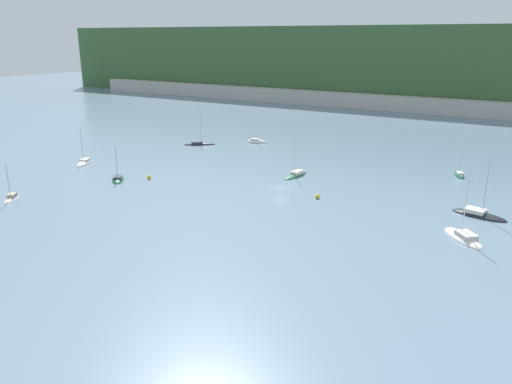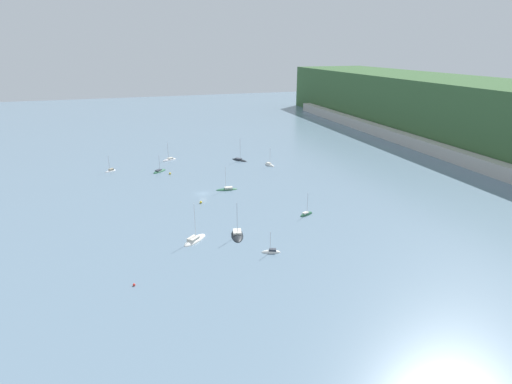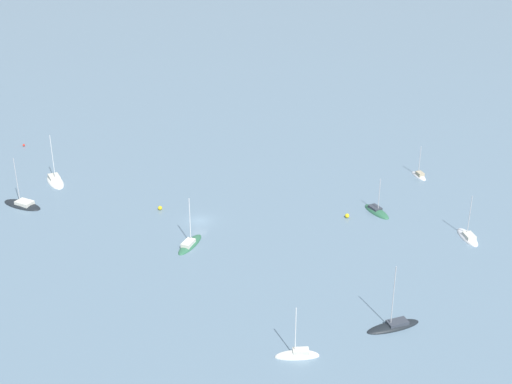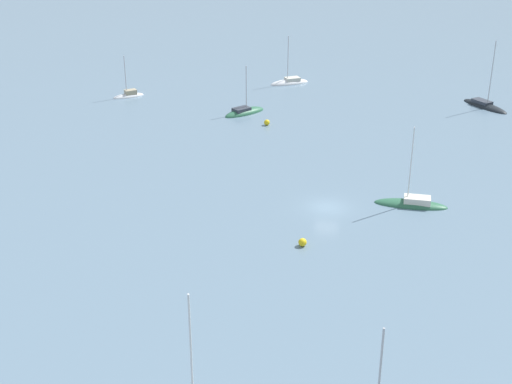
{
  "view_description": "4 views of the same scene",
  "coord_description": "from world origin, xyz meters",
  "px_view_note": "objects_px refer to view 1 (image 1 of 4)",
  "views": [
    {
      "loc": [
        44.16,
        -82.82,
        28.66
      ],
      "look_at": [
        0.39,
        -10.09,
        1.93
      ],
      "focal_mm": 35.0,
      "sensor_mm": 36.0,
      "label": 1
    },
    {
      "loc": [
        132.4,
        -22.54,
        49.55
      ],
      "look_at": [
        9.85,
        16.67,
        2.21
      ],
      "focal_mm": 28.0,
      "sensor_mm": 36.0,
      "label": 2
    },
    {
      "loc": [
        -41.44,
        111.72,
        62.02
      ],
      "look_at": [
        -9.06,
        -7.07,
        3.94
      ],
      "focal_mm": 50.0,
      "sensor_mm": 36.0,
      "label": 3
    },
    {
      "loc": [
        69.95,
        -1.27,
        33.33
      ],
      "look_at": [
        1.11,
        -7.66,
        2.0
      ],
      "focal_mm": 50.0,
      "sensor_mm": 36.0,
      "label": 4
    }
  ],
  "objects_px": {
    "sailboat_5": "(463,238)",
    "sailboat_9": "(295,176)",
    "sailboat_7": "(199,144)",
    "mooring_buoy_2": "(318,196)",
    "sailboat_0": "(256,142)",
    "mooring_buoy_1": "(149,177)",
    "sailboat_4": "(85,163)",
    "sailboat_1": "(479,215)",
    "sailboat_8": "(12,199)",
    "sailboat_6": "(459,176)",
    "sailboat_3": "(118,180)"
  },
  "relations": [
    {
      "from": "sailboat_9",
      "to": "mooring_buoy_2",
      "type": "height_order",
      "value": "sailboat_9"
    },
    {
      "from": "sailboat_7",
      "to": "mooring_buoy_2",
      "type": "distance_m",
      "value": 54.18
    },
    {
      "from": "sailboat_8",
      "to": "sailboat_9",
      "type": "xyz_separation_m",
      "value": [
        37.12,
        41.07,
        -0.02
      ]
    },
    {
      "from": "sailboat_1",
      "to": "sailboat_6",
      "type": "height_order",
      "value": "sailboat_1"
    },
    {
      "from": "sailboat_5",
      "to": "mooring_buoy_2",
      "type": "distance_m",
      "value": 27.12
    },
    {
      "from": "sailboat_4",
      "to": "sailboat_8",
      "type": "xyz_separation_m",
      "value": [
        10.17,
        -25.43,
        0.05
      ]
    },
    {
      "from": "sailboat_3",
      "to": "mooring_buoy_2",
      "type": "height_order",
      "value": "sailboat_3"
    },
    {
      "from": "sailboat_3",
      "to": "sailboat_1",
      "type": "bearing_deg",
      "value": -120.49
    },
    {
      "from": "sailboat_0",
      "to": "sailboat_1",
      "type": "bearing_deg",
      "value": -45.49
    },
    {
      "from": "sailboat_0",
      "to": "sailboat_5",
      "type": "relative_size",
      "value": 0.78
    },
    {
      "from": "sailboat_3",
      "to": "sailboat_4",
      "type": "distance_m",
      "value": 17.99
    },
    {
      "from": "sailboat_5",
      "to": "sailboat_9",
      "type": "relative_size",
      "value": 1.2
    },
    {
      "from": "sailboat_1",
      "to": "sailboat_6",
      "type": "bearing_deg",
      "value": 119.29
    },
    {
      "from": "mooring_buoy_2",
      "to": "sailboat_9",
      "type": "bearing_deg",
      "value": 131.81
    },
    {
      "from": "sailboat_3",
      "to": "sailboat_6",
      "type": "distance_m",
      "value": 72.06
    },
    {
      "from": "sailboat_1",
      "to": "sailboat_8",
      "type": "bearing_deg",
      "value": -142.21
    },
    {
      "from": "mooring_buoy_1",
      "to": "sailboat_7",
      "type": "bearing_deg",
      "value": 109.76
    },
    {
      "from": "sailboat_1",
      "to": "mooring_buoy_1",
      "type": "bearing_deg",
      "value": -156.82
    },
    {
      "from": "sailboat_3",
      "to": "sailboat_6",
      "type": "height_order",
      "value": "sailboat_6"
    },
    {
      "from": "sailboat_5",
      "to": "sailboat_8",
      "type": "xyz_separation_m",
      "value": [
        -73.77,
        -23.06,
        0.03
      ]
    },
    {
      "from": "sailboat_1",
      "to": "sailboat_7",
      "type": "bearing_deg",
      "value": 176.68
    },
    {
      "from": "mooring_buoy_2",
      "to": "sailboat_3",
      "type": "bearing_deg",
      "value": -166.08
    },
    {
      "from": "sailboat_7",
      "to": "mooring_buoy_2",
      "type": "relative_size",
      "value": 13.36
    },
    {
      "from": "sailboat_0",
      "to": "sailboat_9",
      "type": "distance_m",
      "value": 35.46
    },
    {
      "from": "sailboat_8",
      "to": "mooring_buoy_2",
      "type": "distance_m",
      "value": 55.88
    },
    {
      "from": "sailboat_5",
      "to": "sailboat_3",
      "type": "bearing_deg",
      "value": 50.17
    },
    {
      "from": "sailboat_1",
      "to": "sailboat_8",
      "type": "xyz_separation_m",
      "value": [
        -74.24,
        -34.86,
        0.03
      ]
    },
    {
      "from": "sailboat_3",
      "to": "sailboat_8",
      "type": "height_order",
      "value": "sailboat_3"
    },
    {
      "from": "sailboat_7",
      "to": "mooring_buoy_1",
      "type": "height_order",
      "value": "sailboat_7"
    },
    {
      "from": "sailboat_4",
      "to": "sailboat_9",
      "type": "relative_size",
      "value": 0.93
    },
    {
      "from": "sailboat_7",
      "to": "sailboat_1",
      "type": "bearing_deg",
      "value": -51.55
    },
    {
      "from": "sailboat_5",
      "to": "mooring_buoy_2",
      "type": "xyz_separation_m",
      "value": [
        -26.33,
        6.47,
        0.29
      ]
    },
    {
      "from": "sailboat_0",
      "to": "mooring_buoy_2",
      "type": "bearing_deg",
      "value": -64.85
    },
    {
      "from": "sailboat_7",
      "to": "sailboat_8",
      "type": "xyz_separation_m",
      "value": [
        -0.18,
        -56.03,
        0.04
      ]
    },
    {
      "from": "sailboat_7",
      "to": "sailboat_4",
      "type": "bearing_deg",
      "value": -144.29
    },
    {
      "from": "sailboat_4",
      "to": "sailboat_6",
      "type": "bearing_deg",
      "value": 87.65
    },
    {
      "from": "sailboat_5",
      "to": "sailboat_6",
      "type": "height_order",
      "value": "sailboat_5"
    },
    {
      "from": "sailboat_4",
      "to": "mooring_buoy_1",
      "type": "height_order",
      "value": "sailboat_4"
    },
    {
      "from": "sailboat_0",
      "to": "mooring_buoy_2",
      "type": "height_order",
      "value": "sailboat_0"
    },
    {
      "from": "mooring_buoy_2",
      "to": "mooring_buoy_1",
      "type": "bearing_deg",
      "value": -169.99
    },
    {
      "from": "sailboat_7",
      "to": "mooring_buoy_1",
      "type": "relative_size",
      "value": 13.26
    },
    {
      "from": "sailboat_4",
      "to": "sailboat_5",
      "type": "distance_m",
      "value": 83.97
    },
    {
      "from": "sailboat_0",
      "to": "mooring_buoy_1",
      "type": "xyz_separation_m",
      "value": [
        -0.29,
        -43.07,
        0.32
      ]
    },
    {
      "from": "sailboat_8",
      "to": "mooring_buoy_1",
      "type": "height_order",
      "value": "sailboat_8"
    },
    {
      "from": "sailboat_3",
      "to": "sailboat_8",
      "type": "xyz_separation_m",
      "value": [
        -6.81,
        -19.46,
        0.07
      ]
    },
    {
      "from": "sailboat_6",
      "to": "sailboat_7",
      "type": "relative_size",
      "value": 0.75
    },
    {
      "from": "sailboat_7",
      "to": "sailboat_9",
      "type": "height_order",
      "value": "sailboat_7"
    },
    {
      "from": "sailboat_1",
      "to": "sailboat_6",
      "type": "relative_size",
      "value": 1.3
    },
    {
      "from": "sailboat_3",
      "to": "sailboat_9",
      "type": "relative_size",
      "value": 0.83
    },
    {
      "from": "sailboat_0",
      "to": "mooring_buoy_1",
      "type": "height_order",
      "value": "sailboat_0"
    }
  ]
}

